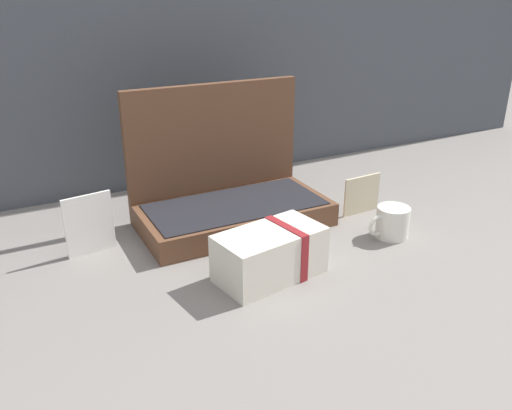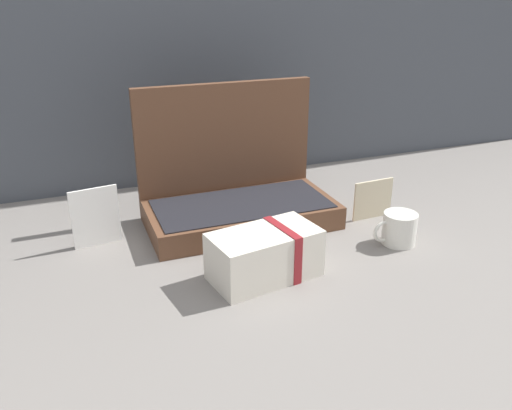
{
  "view_description": "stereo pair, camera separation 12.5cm",
  "coord_description": "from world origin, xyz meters",
  "px_view_note": "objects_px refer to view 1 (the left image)",
  "views": [
    {
      "loc": [
        -0.5,
        -1.05,
        0.62
      ],
      "look_at": [
        0.02,
        -0.02,
        0.13
      ],
      "focal_mm": 36.91,
      "sensor_mm": 36.0,
      "label": 1
    },
    {
      "loc": [
        -0.39,
        -1.1,
        0.62
      ],
      "look_at": [
        0.02,
        -0.02,
        0.13
      ],
      "focal_mm": 36.91,
      "sensor_mm": 36.0,
      "label": 2
    }
  ],
  "objects_px": {
    "info_card_left": "(89,224)",
    "poster_card_right": "(362,195)",
    "coffee_mug": "(392,222)",
    "open_suitcase": "(228,191)",
    "cream_toiletry_bag": "(272,253)"
  },
  "relations": [
    {
      "from": "open_suitcase",
      "to": "poster_card_right",
      "type": "distance_m",
      "value": 0.39
    },
    {
      "from": "open_suitcase",
      "to": "cream_toiletry_bag",
      "type": "bearing_deg",
      "value": -96.49
    },
    {
      "from": "cream_toiletry_bag",
      "to": "coffee_mug",
      "type": "bearing_deg",
      "value": 4.93
    },
    {
      "from": "coffee_mug",
      "to": "poster_card_right",
      "type": "relative_size",
      "value": 0.96
    },
    {
      "from": "info_card_left",
      "to": "poster_card_right",
      "type": "bearing_deg",
      "value": -16.37
    },
    {
      "from": "open_suitcase",
      "to": "cream_toiletry_bag",
      "type": "distance_m",
      "value": 0.33
    },
    {
      "from": "cream_toiletry_bag",
      "to": "info_card_left",
      "type": "bearing_deg",
      "value": 138.89
    },
    {
      "from": "cream_toiletry_bag",
      "to": "coffee_mug",
      "type": "relative_size",
      "value": 2.17
    },
    {
      "from": "open_suitcase",
      "to": "coffee_mug",
      "type": "relative_size",
      "value": 4.24
    },
    {
      "from": "coffee_mug",
      "to": "info_card_left",
      "type": "height_order",
      "value": "info_card_left"
    },
    {
      "from": "info_card_left",
      "to": "poster_card_right",
      "type": "relative_size",
      "value": 1.23
    },
    {
      "from": "open_suitcase",
      "to": "cream_toiletry_bag",
      "type": "relative_size",
      "value": 1.95
    },
    {
      "from": "open_suitcase",
      "to": "info_card_left",
      "type": "xyz_separation_m",
      "value": [
        -0.38,
        -0.02,
        -0.01
      ]
    },
    {
      "from": "cream_toiletry_bag",
      "to": "poster_card_right",
      "type": "distance_m",
      "value": 0.44
    },
    {
      "from": "poster_card_right",
      "to": "coffee_mug",
      "type": "bearing_deg",
      "value": -102.19
    }
  ]
}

